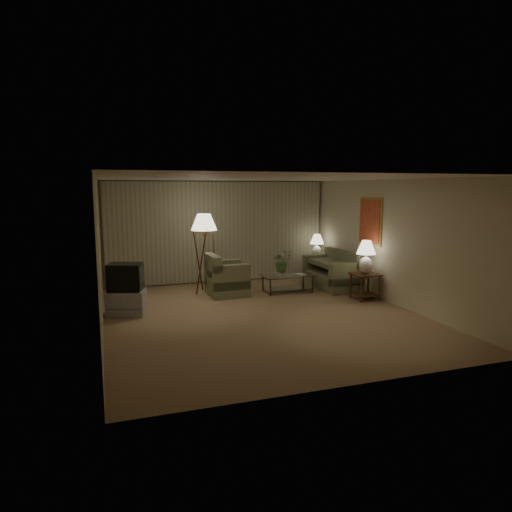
{
  "coord_description": "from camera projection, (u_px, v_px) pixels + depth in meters",
  "views": [
    {
      "loc": [
        -2.92,
        -8.37,
        2.53
      ],
      "look_at": [
        0.1,
        0.6,
        1.1
      ],
      "focal_mm": 32.0,
      "sensor_mm": 36.0,
      "label": 1
    }
  ],
  "objects": [
    {
      "name": "room_shell",
      "position": [
        240.0,
        222.0,
        10.3
      ],
      "size": [
        6.04,
        7.02,
        2.72
      ],
      "color": "beige",
      "rests_on": "ground"
    },
    {
      "name": "sofa",
      "position": [
        331.0,
        273.0,
        11.54
      ],
      "size": [
        1.68,
        0.85,
        0.74
      ],
      "rotation": [
        0.0,
        0.0,
        -1.57
      ],
      "color": "#727854",
      "rests_on": "ground"
    },
    {
      "name": "ground",
      "position": [
        261.0,
        315.0,
        9.14
      ],
      "size": [
        7.0,
        7.0,
        0.0
      ],
      "primitive_type": "plane",
      "color": "#A07858",
      "rests_on": "ground"
    },
    {
      "name": "book",
      "position": [
        299.0,
        275.0,
        11.03
      ],
      "size": [
        0.3,
        0.31,
        0.02
      ],
      "primitive_type": "imported",
      "rotation": [
        0.0,
        0.0,
        0.65
      ],
      "color": "olive",
      "rests_on": "coffee_table"
    },
    {
      "name": "armchair",
      "position": [
        227.0,
        279.0,
        10.75
      ],
      "size": [
        0.97,
        0.93,
        0.77
      ],
      "rotation": [
        0.0,
        0.0,
        1.6
      ],
      "color": "#727854",
      "rests_on": "ground"
    },
    {
      "name": "table_lamp_near",
      "position": [
        366.0,
        254.0,
        10.22
      ],
      "size": [
        0.44,
        0.44,
        0.75
      ],
      "color": "white",
      "rests_on": "side_table_near"
    },
    {
      "name": "side_table_near",
      "position": [
        365.0,
        282.0,
        10.32
      ],
      "size": [
        0.56,
        0.56,
        0.6
      ],
      "color": "#351A0E",
      "rests_on": "ground"
    },
    {
      "name": "vase",
      "position": [
        282.0,
        273.0,
        10.99
      ],
      "size": [
        0.13,
        0.13,
        0.14
      ],
      "primitive_type": "imported",
      "rotation": [
        0.0,
        0.0,
        0.0
      ],
      "color": "white",
      "rests_on": "coffee_table"
    },
    {
      "name": "tv_cabinet",
      "position": [
        126.0,
        303.0,
        9.06
      ],
      "size": [
        0.98,
        0.86,
        0.5
      ],
      "primitive_type": "cube",
      "rotation": [
        0.0,
        0.0,
        -0.3
      ],
      "color": "#B1B1B3",
      "rests_on": "ground"
    },
    {
      "name": "side_table_far",
      "position": [
        317.0,
        265.0,
        12.64
      ],
      "size": [
        0.45,
        0.38,
        0.6
      ],
      "color": "#351A0E",
      "rests_on": "ground"
    },
    {
      "name": "crt_tv",
      "position": [
        125.0,
        277.0,
        8.98
      ],
      "size": [
        0.89,
        0.81,
        0.54
      ],
      "primitive_type": "cube",
      "rotation": [
        0.0,
        0.0,
        -0.3
      ],
      "color": "black",
      "rests_on": "tv_cabinet"
    },
    {
      "name": "table_lamp_far",
      "position": [
        317.0,
        244.0,
        12.55
      ],
      "size": [
        0.38,
        0.38,
        0.65
      ],
      "color": "white",
      "rests_on": "side_table_far"
    },
    {
      "name": "floor_lamp",
      "position": [
        204.0,
        252.0,
        10.9
      ],
      "size": [
        0.62,
        0.62,
        1.91
      ],
      "color": "#351A0E",
      "rests_on": "ground"
    },
    {
      "name": "coffee_table",
      "position": [
        288.0,
        281.0,
        11.07
      ],
      "size": [
        1.22,
        0.67,
        0.41
      ],
      "color": "silver",
      "rests_on": "ground"
    },
    {
      "name": "ottoman",
      "position": [
        230.0,
        286.0,
        10.86
      ],
      "size": [
        0.72,
        0.72,
        0.38
      ],
      "primitive_type": "cylinder",
      "rotation": [
        0.0,
        0.0,
        -0.31
      ],
      "color": "#955A32",
      "rests_on": "ground"
    },
    {
      "name": "flowers",
      "position": [
        282.0,
        259.0,
        10.94
      ],
      "size": [
        0.49,
        0.43,
        0.52
      ],
      "primitive_type": "imported",
      "rotation": [
        0.0,
        0.0,
        0.05
      ],
      "color": "#447534",
      "rests_on": "vase"
    }
  ]
}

